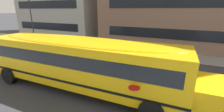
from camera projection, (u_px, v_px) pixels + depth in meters
name	position (u px, v px, depth m)	size (l,w,h in m)	color
ground_plane	(103.00, 77.00, 10.41)	(400.00, 400.00, 0.00)	#38383D
sidewalk_far	(135.00, 51.00, 16.71)	(120.00, 3.00, 0.01)	gray
lane_centreline	(103.00, 77.00, 10.41)	(110.00, 0.16, 0.01)	silver
school_bus	(82.00, 60.00, 8.35)	(13.43, 3.24, 2.98)	yellow
street_lamp	(30.00, 10.00, 21.21)	(0.44, 0.44, 6.80)	#38383D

